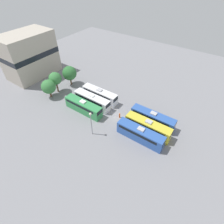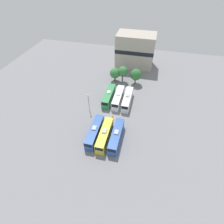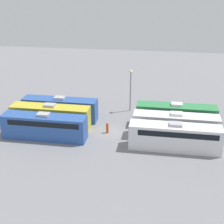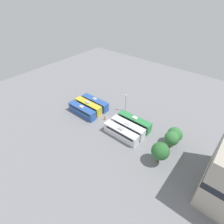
# 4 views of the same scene
# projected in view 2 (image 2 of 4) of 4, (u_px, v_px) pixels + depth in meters

# --- Properties ---
(ground_plane) EXTENTS (116.50, 116.50, 0.00)m
(ground_plane) POSITION_uv_depth(u_px,v_px,m) (112.00, 118.00, 58.42)
(ground_plane) COLOR gray
(bus_0) EXTENTS (2.59, 11.62, 3.70)m
(bus_0) POSITION_uv_depth(u_px,v_px,m) (95.00, 132.00, 51.64)
(bus_0) COLOR #2D56A8
(bus_0) RESTS_ON ground_plane
(bus_1) EXTENTS (2.59, 11.62, 3.70)m
(bus_1) POSITION_uv_depth(u_px,v_px,m) (105.00, 135.00, 50.81)
(bus_1) COLOR gold
(bus_1) RESTS_ON ground_plane
(bus_2) EXTENTS (2.59, 11.62, 3.70)m
(bus_2) POSITION_uv_depth(u_px,v_px,m) (116.00, 136.00, 50.47)
(bus_2) COLOR #2D56A8
(bus_2) RESTS_ON ground_plane
(bus_3) EXTENTS (2.59, 11.62, 3.70)m
(bus_3) POSITION_uv_depth(u_px,v_px,m) (109.00, 96.00, 64.28)
(bus_3) COLOR #338C4C
(bus_3) RESTS_ON ground_plane
(bus_4) EXTENTS (2.59, 11.62, 3.70)m
(bus_4) POSITION_uv_depth(u_px,v_px,m) (118.00, 97.00, 63.57)
(bus_4) COLOR silver
(bus_4) RESTS_ON ground_plane
(bus_5) EXTENTS (2.59, 11.62, 3.70)m
(bus_5) POSITION_uv_depth(u_px,v_px,m) (127.00, 99.00, 62.87)
(bus_5) COLOR silver
(bus_5) RESTS_ON ground_plane
(worker_person) EXTENTS (0.36, 0.36, 1.66)m
(worker_person) POSITION_uv_depth(u_px,v_px,m) (113.00, 117.00, 57.51)
(worker_person) COLOR #CC4C19
(worker_person) RESTS_ON ground_plane
(light_pole) EXTENTS (0.60, 0.60, 7.00)m
(light_pole) POSITION_uv_depth(u_px,v_px,m) (88.00, 100.00, 57.86)
(light_pole) COLOR gray
(light_pole) RESTS_ON ground_plane
(tree_0) EXTENTS (4.32, 4.32, 5.86)m
(tree_0) POSITION_uv_depth(u_px,v_px,m) (115.00, 73.00, 72.49)
(tree_0) COLOR brown
(tree_0) RESTS_ON ground_plane
(tree_1) EXTENTS (3.94, 3.94, 6.83)m
(tree_1) POSITION_uv_depth(u_px,v_px,m) (123.00, 71.00, 71.36)
(tree_1) COLOR brown
(tree_1) RESTS_ON ground_plane
(tree_2) EXTENTS (4.63, 4.63, 6.62)m
(tree_2) POSITION_uv_depth(u_px,v_px,m) (136.00, 75.00, 70.45)
(tree_2) COLOR brown
(tree_2) RESTS_ON ground_plane
(depot_building) EXTENTS (17.05, 10.54, 14.76)m
(depot_building) POSITION_uv_depth(u_px,v_px,m) (135.00, 50.00, 80.04)
(depot_building) COLOR #B2A899
(depot_building) RESTS_ON ground_plane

